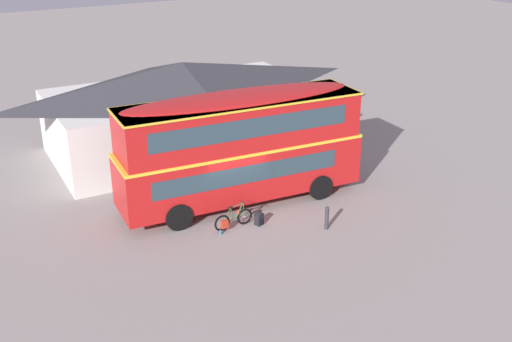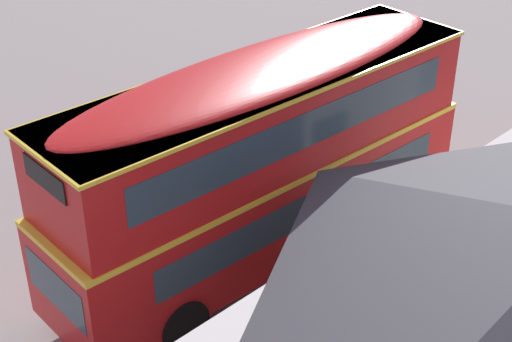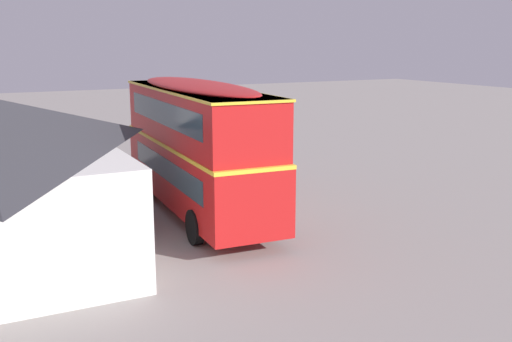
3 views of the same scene
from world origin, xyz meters
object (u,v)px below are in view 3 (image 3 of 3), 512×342
touring_bicycle (263,206)px  backpack_on_ground (256,201)px  double_decker_bus (197,142)px  water_bottle_blue_sports (278,217)px  kerb_bollard (266,179)px

touring_bicycle → backpack_on_ground: bearing=-14.2°
double_decker_bus → water_bottle_blue_sports: bearing=-133.7°
backpack_on_ground → kerb_bollard: (2.12, -1.60, 0.22)m
touring_bicycle → backpack_on_ground: (1.05, -0.27, -0.10)m
touring_bicycle → water_bottle_blue_sports: 0.75m
kerb_bollard → touring_bicycle: bearing=149.5°
double_decker_bus → kerb_bollard: 4.69m
backpack_on_ground → water_bottle_blue_sports: size_ratio=2.31×
touring_bicycle → water_bottle_blue_sports: bearing=-159.0°
touring_bicycle → backpack_on_ground: size_ratio=3.22×
backpack_on_ground → kerb_bollard: bearing=-37.0°
water_bottle_blue_sports → kerb_bollard: kerb_bollard is taller
double_decker_bus → backpack_on_ground: (-0.36, -2.18, -2.37)m
double_decker_bus → touring_bicycle: (-1.41, -1.91, -2.27)m
double_decker_bus → kerb_bollard: double_decker_bus is taller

